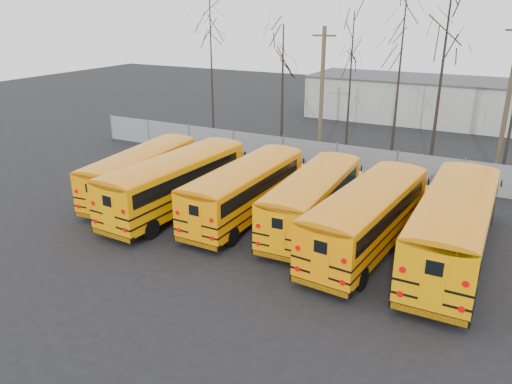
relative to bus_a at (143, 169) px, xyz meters
The scene contains 16 objects.
ground 9.01m from the bus_a, 15.88° to the right, with size 120.00×120.00×0.00m, color black.
fence 12.83m from the bus_a, 48.38° to the left, with size 40.00×0.04×2.00m, color gray.
distant_building 31.39m from the bus_a, 70.44° to the left, with size 22.00×8.00×4.00m, color #ADACA7.
bus_a is the anchor object (origin of this frame).
bus_b 3.25m from the bus_a, 14.61° to the right, with size 3.26×11.43×3.16m.
bus_c 6.89m from the bus_a, ahead, with size 2.62×10.74×2.99m.
bus_d 10.48m from the bus_a, ahead, with size 2.78×10.50×2.92m.
bus_e 13.61m from the bus_a, ahead, with size 3.59×11.27×3.11m.
bus_f 17.18m from the bus_a, ahead, with size 2.76×11.93×3.33m.
utility_pole_left 14.06m from the bus_a, 62.72° to the left, with size 1.66×0.29×9.33m.
utility_pole_right 23.35m from the bus_a, 38.34° to the left, with size 1.68×0.75×9.86m.
tree_0 12.64m from the bus_a, 102.33° to the left, with size 0.26×0.26×12.01m, color black.
tree_1 13.95m from the bus_a, 78.69° to the left, with size 0.26×0.26×9.42m, color black.
tree_2 16.79m from the bus_a, 62.65° to the left, with size 0.26×0.26×10.27m, color black.
tree_3 19.23m from the bus_a, 54.74° to the left, with size 0.26×0.26×11.10m, color black.
tree_4 19.71m from the bus_a, 42.73° to the left, with size 0.26×0.26×12.74m, color black.
Camera 1 is at (10.26, -18.98, 10.50)m, focal length 35.00 mm.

